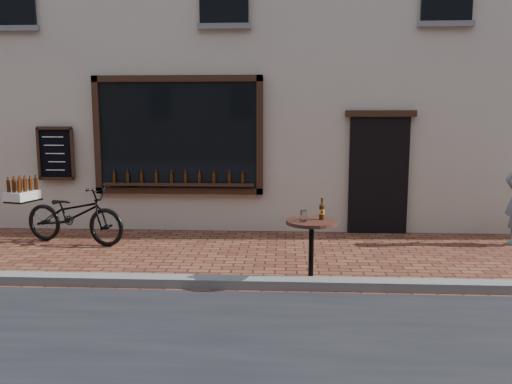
{
  "coord_description": "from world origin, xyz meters",
  "views": [
    {
      "loc": [
        0.11,
        -6.0,
        2.14
      ],
      "look_at": [
        -0.29,
        1.2,
        1.1
      ],
      "focal_mm": 35.0,
      "sensor_mm": 36.0,
      "label": 1
    }
  ],
  "objects": [
    {
      "name": "ground",
      "position": [
        0.0,
        0.0,
        0.0
      ],
      "size": [
        90.0,
        90.0,
        0.0
      ],
      "primitive_type": "plane",
      "color": "#56291C",
      "rests_on": "ground"
    },
    {
      "name": "kerb",
      "position": [
        0.0,
        0.2,
        0.06
      ],
      "size": [
        90.0,
        0.25,
        0.12
      ],
      "primitive_type": "cube",
      "color": "slate",
      "rests_on": "ground"
    },
    {
      "name": "shop_building",
      "position": [
        0.0,
        6.5,
        5.0
      ],
      "size": [
        28.0,
        6.2,
        10.0
      ],
      "color": "beige",
      "rests_on": "ground"
    },
    {
      "name": "cargo_bicycle",
      "position": [
        -3.56,
        2.35,
        0.52
      ],
      "size": [
        2.33,
        1.17,
        1.1
      ],
      "rotation": [
        0.0,
        0.0,
        1.32
      ],
      "color": "black",
      "rests_on": "ground"
    },
    {
      "name": "bistro_table",
      "position": [
        0.48,
        0.35,
        0.61
      ],
      "size": [
        0.67,
        0.67,
        1.15
      ],
      "color": "black",
      "rests_on": "ground"
    }
  ]
}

